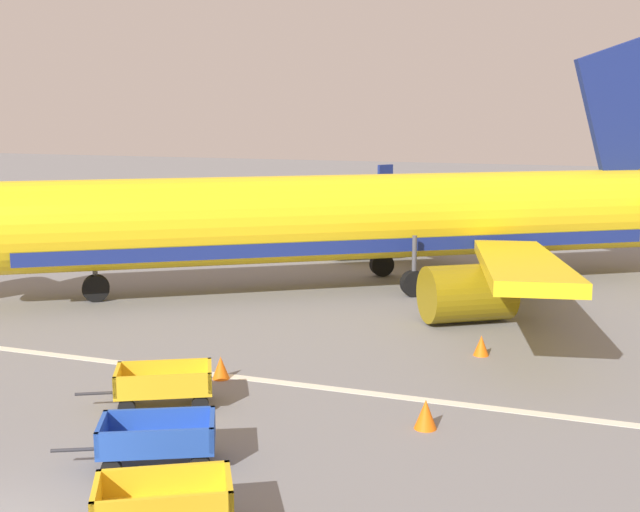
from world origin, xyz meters
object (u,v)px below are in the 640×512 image
object	(u,v)px
baggage_cart_fourth_in_row	(157,439)
traffic_cone_near_plane	(481,345)
baggage_cart_third_in_row	(163,505)
traffic_cone_mid_apron	(221,368)
baggage_cart_far_end	(164,384)
airplane	(366,219)
traffic_cone_by_carts	(426,414)

from	to	relation	value
baggage_cart_fourth_in_row	traffic_cone_near_plane	xyz separation A→B (m)	(5.43, 10.67, -0.27)
baggage_cart_third_in_row	traffic_cone_mid_apron	world-z (taller)	baggage_cart_third_in_row
baggage_cart_far_end	traffic_cone_mid_apron	bearing A→B (deg)	81.08
airplane	traffic_cone_near_plane	world-z (taller)	airplane
traffic_cone_mid_apron	baggage_cart_fourth_in_row	bearing A→B (deg)	-76.75
traffic_cone_mid_apron	baggage_cart_third_in_row	bearing A→B (deg)	-69.97
baggage_cart_far_end	traffic_cone_mid_apron	size ratio (longest dim) A/B	5.19
baggage_cart_third_in_row	traffic_cone_near_plane	distance (m)	13.78
traffic_cone_by_carts	traffic_cone_mid_apron	bearing A→B (deg)	165.47
baggage_cart_third_in_row	traffic_cone_near_plane	size ratio (longest dim) A/B	5.26
airplane	baggage_cart_fourth_in_row	xyz separation A→B (m)	(1.01, -19.18, -2.45)
baggage_cart_third_in_row	traffic_cone_mid_apron	bearing A→B (deg)	110.03
baggage_cart_fourth_in_row	traffic_cone_mid_apron	xyz separation A→B (m)	(-1.36, 5.76, -0.27)
airplane	traffic_cone_mid_apron	bearing A→B (deg)	-91.49
baggage_cart_far_end	airplane	bearing A→B (deg)	87.32
baggage_cart_fourth_in_row	baggage_cart_third_in_row	bearing A→B (deg)	-56.89
baggage_cart_fourth_in_row	traffic_cone_mid_apron	bearing A→B (deg)	103.25
baggage_cart_third_in_row	traffic_cone_near_plane	bearing A→B (deg)	74.22
baggage_cart_third_in_row	traffic_cone_by_carts	xyz separation A→B (m)	(3.41, 6.68, -0.23)
baggage_cart_far_end	traffic_cone_mid_apron	xyz separation A→B (m)	(0.40, 2.53, -0.27)
traffic_cone_mid_apron	airplane	bearing A→B (deg)	88.51
baggage_cart_fourth_in_row	traffic_cone_near_plane	distance (m)	11.98
airplane	baggage_cart_third_in_row	distance (m)	22.07
airplane	traffic_cone_by_carts	size ratio (longest dim) A/B	44.61
airplane	traffic_cone_mid_apron	world-z (taller)	airplane
traffic_cone_near_plane	traffic_cone_mid_apron	size ratio (longest dim) A/B	0.98
traffic_cone_near_plane	baggage_cart_far_end	bearing A→B (deg)	-134.03
baggage_cart_far_end	traffic_cone_near_plane	distance (m)	10.34
traffic_cone_mid_apron	traffic_cone_by_carts	bearing A→B (deg)	-14.53
airplane	baggage_cart_third_in_row	size ratio (longest dim) A/B	9.63
airplane	traffic_cone_by_carts	bearing A→B (deg)	-67.97
traffic_cone_by_carts	traffic_cone_near_plane	bearing A→B (deg)	87.09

